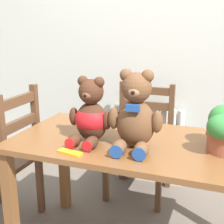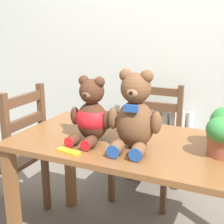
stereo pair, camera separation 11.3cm
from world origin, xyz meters
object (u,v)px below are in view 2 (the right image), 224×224
Objects in this scene: wooden_chair_side at (12,156)px; teddy_bear_left at (91,115)px; wooden_chair_behind at (148,139)px; chocolate_bar at (68,151)px; teddy_bear_right at (135,115)px.

teddy_bear_left is at bearing -97.42° from wooden_chair_side.
wooden_chair_behind is 0.93× the size of wooden_chair_side.
wooden_chair_side is at bearing -6.61° from teddy_bear_left.
chocolate_bar is at bearing 84.72° from wooden_chair_behind.
wooden_chair_behind reaches higher than chocolate_bar.
teddy_bear_left reaches higher than chocolate_bar.
teddy_bear_right reaches higher than wooden_chair_side.
teddy_bear_left reaches higher than wooden_chair_side.
wooden_chair_side is 2.37× the size of teddy_bear_right.
chocolate_bar is at bearing 83.61° from teddy_bear_left.
wooden_chair_side reaches higher than chocolate_bar.
wooden_chair_side is at bearing 44.27° from wooden_chair_behind.
teddy_bear_left is 0.88× the size of teddy_bear_right.
wooden_chair_behind is 0.92m from teddy_bear_right.
wooden_chair_behind is 6.84× the size of chocolate_bar.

